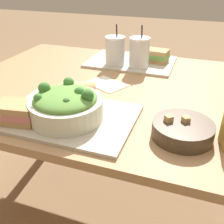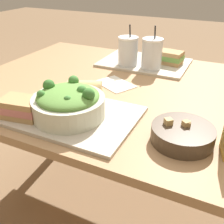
# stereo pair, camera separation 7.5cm
# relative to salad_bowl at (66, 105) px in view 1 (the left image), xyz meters

# --- Properties ---
(ground_plane) EXTENTS (12.00, 12.00, 0.00)m
(ground_plane) POSITION_rel_salad_bowl_xyz_m (0.06, 0.32, -0.78)
(ground_plane) COLOR #846647
(dining_table) EXTENTS (1.37, 0.99, 0.72)m
(dining_table) POSITION_rel_salad_bowl_xyz_m (0.06, 0.32, -0.15)
(dining_table) COLOR #A37A51
(dining_table) RESTS_ON ground_plane
(tray_near) EXTENTS (0.44, 0.31, 0.01)m
(tray_near) POSITION_rel_salad_bowl_xyz_m (-0.00, 0.02, -0.05)
(tray_near) COLOR #BCB29E
(tray_near) RESTS_ON dining_table
(tray_far) EXTENTS (0.44, 0.31, 0.01)m
(tray_far) POSITION_rel_salad_bowl_xyz_m (0.04, 0.64, -0.05)
(tray_far) COLOR #BCB29E
(tray_far) RESTS_ON dining_table
(salad_bowl) EXTENTS (0.24, 0.24, 0.11)m
(salad_bowl) POSITION_rel_salad_bowl_xyz_m (0.00, 0.00, 0.00)
(salad_bowl) COLOR beige
(salad_bowl) RESTS_ON tray_near
(soup_bowl) EXTENTS (0.18, 0.18, 0.07)m
(soup_bowl) POSITION_rel_salad_bowl_xyz_m (0.37, 0.03, -0.03)
(soup_bowl) COLOR #473828
(soup_bowl) RESTS_ON dining_table
(sandwich_near) EXTENTS (0.14, 0.11, 0.06)m
(sandwich_near) POSITION_rel_salad_bowl_xyz_m (-0.14, -0.07, -0.02)
(sandwich_near) COLOR tan
(sandwich_near) RESTS_ON tray_near
(baguette_near) EXTENTS (0.14, 0.12, 0.07)m
(baguette_near) POSITION_rel_salad_bowl_xyz_m (-0.01, 0.13, -0.01)
(baguette_near) COLOR tan
(baguette_near) RESTS_ON tray_near
(sandwich_far) EXTENTS (0.15, 0.10, 0.06)m
(sandwich_far) POSITION_rel_salad_bowl_xyz_m (0.16, 0.67, -0.02)
(sandwich_far) COLOR tan
(sandwich_far) RESTS_ON tray_far
(drink_cup_dark) EXTENTS (0.10, 0.10, 0.20)m
(drink_cup_dark) POSITION_rel_salad_bowl_xyz_m (-0.02, 0.56, 0.02)
(drink_cup_dark) COLOR silver
(drink_cup_dark) RESTS_ON tray_far
(drink_cup_red) EXTENTS (0.10, 0.10, 0.20)m
(drink_cup_red) POSITION_rel_salad_bowl_xyz_m (0.10, 0.56, 0.02)
(drink_cup_red) COLOR silver
(drink_cup_red) RESTS_ON tray_far
(napkin_folded) EXTENTS (0.20, 0.18, 0.00)m
(napkin_folded) POSITION_rel_salad_bowl_xyz_m (0.02, 0.33, -0.06)
(napkin_folded) COLOR silver
(napkin_folded) RESTS_ON dining_table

